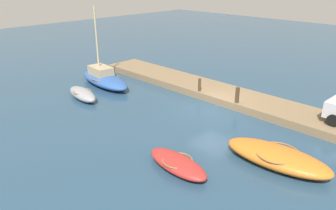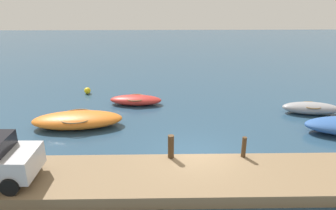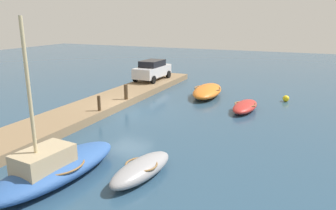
{
  "view_description": "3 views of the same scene",
  "coord_description": "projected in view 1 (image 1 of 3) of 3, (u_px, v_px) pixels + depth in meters",
  "views": [
    {
      "loc": [
        -11.37,
        15.59,
        7.91
      ],
      "look_at": [
        0.14,
        4.01,
        1.34
      ],
      "focal_mm": 35.36,
      "sensor_mm": 36.0,
      "label": 1
    },
    {
      "loc": [
        -1.39,
        -12.2,
        7.11
      ],
      "look_at": [
        -1.07,
        4.06,
        0.92
      ],
      "focal_mm": 33.89,
      "sensor_mm": 36.0,
      "label": 2
    },
    {
      "loc": [
        16.69,
        10.12,
        5.67
      ],
      "look_at": [
        0.94,
        3.12,
        0.99
      ],
      "focal_mm": 34.38,
      "sensor_mm": 36.0,
      "label": 3
    }
  ],
  "objects": [
    {
      "name": "ground_plane",
      "position": [
        215.0,
        108.0,
        20.65
      ],
      "size": [
        84.0,
        84.0,
        0.0
      ],
      "primitive_type": "plane",
      "color": "navy"
    },
    {
      "name": "dock_platform",
      "position": [
        233.0,
        97.0,
        21.89
      ],
      "size": [
        23.86,
        2.92,
        0.47
      ],
      "primitive_type": "cube",
      "color": "#846B4C",
      "rests_on": "ground_plane"
    },
    {
      "name": "rowboat_red",
      "position": [
        177.0,
        163.0,
        14.16
      ],
      "size": [
        3.34,
        1.5,
        0.58
      ],
      "rotation": [
        0.0,
        0.0,
        -0.07
      ],
      "color": "#B72D28",
      "rests_on": "ground_plane"
    },
    {
      "name": "rowboat_grey",
      "position": [
        83.0,
        94.0,
        22.08
      ],
      "size": [
        3.38,
        1.57,
        0.69
      ],
      "rotation": [
        0.0,
        0.0,
        -0.14
      ],
      "color": "#939399",
      "rests_on": "ground_plane"
    },
    {
      "name": "motorboat_orange",
      "position": [
        277.0,
        157.0,
        14.47
      ],
      "size": [
        4.87,
        2.31,
        0.8
      ],
      "rotation": [
        0.0,
        0.0,
        0.09
      ],
      "color": "orange",
      "rests_on": "ground_plane"
    },
    {
      "name": "sailboat_blue",
      "position": [
        104.0,
        78.0,
        24.76
      ],
      "size": [
        5.76,
        2.5,
        5.75
      ],
      "rotation": [
        0.0,
        0.0,
        -0.1
      ],
      "color": "#2D569E",
      "rests_on": "ground_plane"
    },
    {
      "name": "mooring_post_west",
      "position": [
        237.0,
        95.0,
        20.13
      ],
      "size": [
        0.25,
        0.25,
        0.99
      ],
      "primitive_type": "cylinder",
      "color": "#47331E",
      "rests_on": "dock_platform"
    },
    {
      "name": "mooring_post_mid_west",
      "position": [
        200.0,
        85.0,
        22.1
      ],
      "size": [
        0.19,
        0.19,
        0.88
      ],
      "primitive_type": "cylinder",
      "color": "#47331E",
      "rests_on": "dock_platform"
    }
  ]
}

